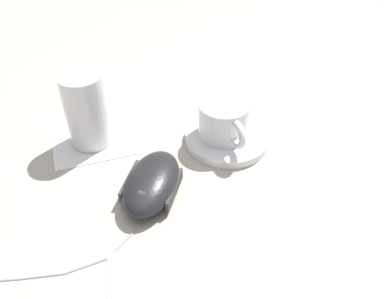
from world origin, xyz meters
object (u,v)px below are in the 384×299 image
at_px(coffee_cup, 224,120).
at_px(drinking_glass, 86,109).
at_px(saucer, 227,138).
at_px(computer_mouse, 151,183).

xyz_separation_m(coffee_cup, drinking_glass, (-0.14, 0.14, 0.02)).
bearing_deg(saucer, coffee_cup, 141.75).
relative_size(computer_mouse, drinking_glass, 1.21).
relative_size(coffee_cup, computer_mouse, 0.71).
bearing_deg(coffee_cup, saucer, -38.25).
relative_size(saucer, coffee_cup, 1.29).
distance_m(saucer, coffee_cup, 0.03).
bearing_deg(coffee_cup, computer_mouse, -178.48).
relative_size(saucer, drinking_glass, 1.11).
height_order(coffee_cup, drinking_glass, drinking_glass).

